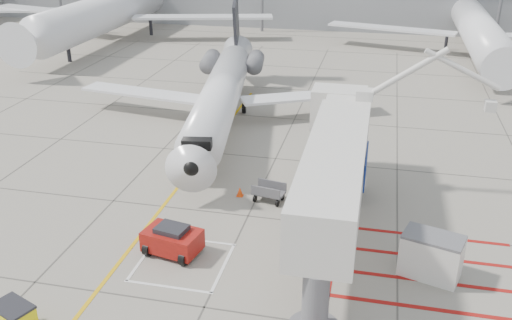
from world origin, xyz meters
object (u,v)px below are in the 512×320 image
(jet_bridge, at_px, (334,182))
(spill_bin, at_px, (15,319))
(regional_jet, at_px, (216,83))
(pushback_tug, at_px, (172,239))

(jet_bridge, xyz_separation_m, spill_bin, (-11.48, -8.93, -2.99))
(jet_bridge, relative_size, spill_bin, 11.70)
(regional_jet, relative_size, spill_bin, 19.74)
(regional_jet, relative_size, pushback_tug, 11.53)
(pushback_tug, bearing_deg, spill_bin, -109.30)
(regional_jet, xyz_separation_m, spill_bin, (-1.81, -22.27, -3.38))
(regional_jet, bearing_deg, spill_bin, -103.65)
(jet_bridge, distance_m, spill_bin, 14.85)
(pushback_tug, height_order, spill_bin, pushback_tug)
(jet_bridge, height_order, spill_bin, jet_bridge)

